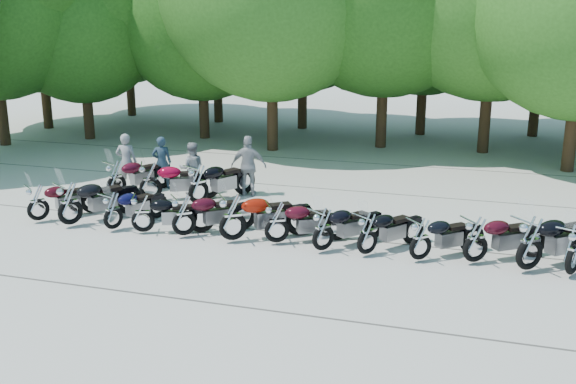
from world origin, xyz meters
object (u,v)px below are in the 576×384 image
(motorcycle_8, at_px, (368,232))
(motorcycle_15, at_px, (198,183))
(motorcycle_0, at_px, (38,201))
(rider_1, at_px, (192,168))
(motorcycle_7, at_px, (323,228))
(motorcycle_2, at_px, (113,210))
(motorcycle_5, at_px, (233,216))
(motorcycle_13, at_px, (116,177))
(motorcycle_9, at_px, (421,238))
(motorcycle_10, at_px, (476,238))
(motorcycle_4, at_px, (184,214))
(motorcycle_14, at_px, (150,180))
(motorcycle_6, at_px, (277,221))
(motorcycle_12, at_px, (574,249))
(motorcycle_11, at_px, (530,242))
(motorcycle_3, at_px, (142,212))
(rider_3, at_px, (162,162))
(motorcycle_1, at_px, (69,202))
(rider_2, at_px, (249,166))
(rider_0, at_px, (126,162))

(motorcycle_8, xyz_separation_m, motorcycle_15, (-5.46, 2.66, 0.10))
(motorcycle_0, relative_size, rider_1, 1.28)
(motorcycle_7, bearing_deg, motorcycle_2, 38.39)
(motorcycle_5, xyz_separation_m, motorcycle_7, (2.29, -0.03, -0.08))
(motorcycle_13, bearing_deg, motorcycle_2, 149.14)
(motorcycle_9, relative_size, motorcycle_10, 0.93)
(motorcycle_10, bearing_deg, motorcycle_15, 36.11)
(motorcycle_9, bearing_deg, motorcycle_4, 47.98)
(motorcycle_13, height_order, motorcycle_15, motorcycle_15)
(motorcycle_10, distance_m, motorcycle_14, 9.78)
(motorcycle_2, distance_m, motorcycle_6, 4.40)
(motorcycle_12, bearing_deg, motorcycle_0, 26.03)
(motorcycle_5, height_order, motorcycle_9, motorcycle_5)
(motorcycle_0, distance_m, motorcycle_11, 12.53)
(motorcycle_0, height_order, motorcycle_2, motorcycle_0)
(motorcycle_8, bearing_deg, motorcycle_4, 38.09)
(motorcycle_7, relative_size, motorcycle_8, 1.04)
(motorcycle_14, height_order, rider_1, rider_1)
(motorcycle_0, relative_size, motorcycle_4, 0.95)
(motorcycle_11, bearing_deg, motorcycle_8, 47.94)
(motorcycle_4, height_order, motorcycle_11, motorcycle_11)
(motorcycle_4, bearing_deg, motorcycle_11, -130.35)
(motorcycle_9, bearing_deg, motorcycle_0, 47.89)
(motorcycle_8, bearing_deg, motorcycle_7, 41.01)
(motorcycle_12, bearing_deg, motorcycle_15, 10.95)
(motorcycle_9, relative_size, rider_1, 1.26)
(motorcycle_9, bearing_deg, motorcycle_6, 45.38)
(rider_1, bearing_deg, motorcycle_11, 135.95)
(motorcycle_12, bearing_deg, motorcycle_8, 26.22)
(motorcycle_0, relative_size, motorcycle_14, 0.89)
(motorcycle_9, xyz_separation_m, motorcycle_14, (-8.25, 2.70, 0.08))
(motorcycle_0, distance_m, motorcycle_14, 3.34)
(motorcycle_0, distance_m, motorcycle_7, 7.91)
(motorcycle_3, distance_m, rider_1, 3.90)
(motorcycle_4, bearing_deg, motorcycle_15, -24.10)
(motorcycle_4, height_order, motorcycle_5, motorcycle_5)
(rider_3, bearing_deg, motorcycle_13, 36.50)
(motorcycle_1, xyz_separation_m, motorcycle_13, (-0.29, 2.83, -0.03))
(motorcycle_11, bearing_deg, motorcycle_5, 48.05)
(motorcycle_12, xyz_separation_m, rider_1, (-10.64, 3.76, 0.17))
(motorcycle_5, height_order, motorcycle_15, motorcycle_5)
(motorcycle_12, relative_size, rider_1, 1.41)
(motorcycle_10, relative_size, motorcycle_11, 0.87)
(motorcycle_5, xyz_separation_m, motorcycle_8, (3.34, 0.03, -0.10))
(motorcycle_1, bearing_deg, rider_2, -98.47)
(motorcycle_10, distance_m, motorcycle_13, 10.92)
(motorcycle_11, relative_size, rider_0, 1.40)
(motorcycle_3, relative_size, rider_1, 1.26)
(motorcycle_5, xyz_separation_m, motorcycle_14, (-3.68, 2.72, -0.03))
(motorcycle_7, bearing_deg, motorcycle_1, 38.62)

